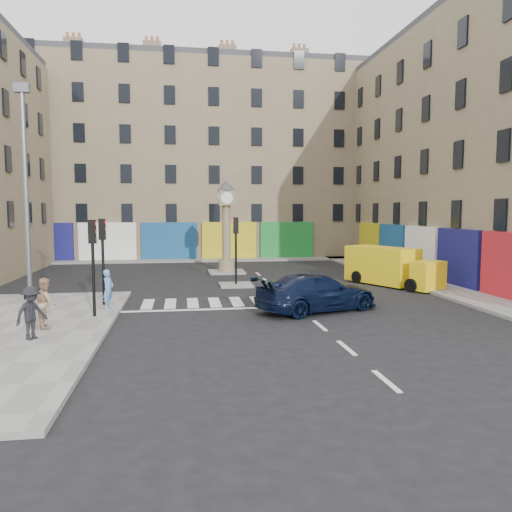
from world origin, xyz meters
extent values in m
plane|color=black|center=(0.00, 0.00, 0.00)|extent=(120.00, 120.00, 0.00)
cube|color=gray|center=(8.70, 10.00, 0.07)|extent=(2.60, 30.00, 0.15)
cube|color=gray|center=(-4.00, 22.20, 0.07)|extent=(32.00, 2.40, 0.15)
cube|color=gray|center=(-2.00, 8.00, 0.06)|extent=(1.80, 1.80, 0.12)
cube|color=gray|center=(-2.00, 14.00, 0.06)|extent=(2.40, 2.40, 0.12)
cube|color=#8E7A5D|center=(15.00, 10.00, 8.00)|extent=(10.00, 30.00, 16.00)
cube|color=#817056|center=(-4.00, 28.00, 8.50)|extent=(32.00, 10.00, 17.00)
cylinder|color=black|center=(-8.30, 0.20, 1.55)|extent=(0.12, 0.12, 2.80)
cube|color=black|center=(-8.30, 0.20, 3.40)|extent=(0.28, 0.22, 0.90)
cylinder|color=black|center=(-8.30, 2.60, 1.55)|extent=(0.12, 0.12, 2.80)
cube|color=black|center=(-8.30, 2.60, 3.40)|extent=(0.28, 0.22, 0.90)
cylinder|color=black|center=(-2.00, 8.00, 1.52)|extent=(0.12, 0.12, 2.80)
cube|color=black|center=(-2.00, 8.00, 3.37)|extent=(0.28, 0.22, 0.90)
cylinder|color=#595B60|center=(-10.20, -1.20, 4.15)|extent=(0.16, 0.16, 8.00)
cube|color=#595B60|center=(-10.20, -1.20, 8.30)|extent=(0.50, 0.25, 0.30)
cylinder|color=#8E7A5D|center=(-2.00, 14.00, 0.52)|extent=(1.10, 1.10, 0.80)
cylinder|color=#8E7A5D|center=(-2.00, 14.00, 2.72)|extent=(0.56, 0.56, 3.60)
cube|color=#8E7A5D|center=(-2.00, 14.00, 5.02)|extent=(1.00, 1.00, 1.00)
cylinder|color=white|center=(-2.00, 13.48, 5.02)|extent=(0.80, 0.06, 0.80)
cone|color=#333338|center=(-2.00, 14.00, 5.87)|extent=(1.20, 1.20, 0.70)
imported|color=black|center=(0.60, 0.62, 0.78)|extent=(5.79, 3.95, 1.56)
cube|color=yellow|center=(6.30, 7.52, 1.10)|extent=(3.37, 4.58, 2.03)
cube|color=yellow|center=(7.62, 4.64, 0.84)|extent=(1.96, 1.66, 1.50)
cube|color=black|center=(7.64, 4.60, 1.19)|extent=(1.69, 1.35, 0.62)
cylinder|color=black|center=(6.68, 4.59, 0.35)|extent=(0.49, 0.73, 0.71)
cylinder|color=black|center=(8.28, 5.32, 0.35)|extent=(0.49, 0.73, 0.71)
cylinder|color=black|center=(5.06, 8.11, 0.35)|extent=(0.49, 0.73, 0.71)
cylinder|color=black|center=(6.66, 8.85, 0.35)|extent=(0.49, 0.73, 0.71)
imported|color=#6292E0|center=(-8.00, 1.79, 0.95)|extent=(0.58, 0.69, 1.61)
imported|color=tan|center=(-9.65, -1.43, 1.02)|extent=(0.91, 1.02, 1.73)
imported|color=black|center=(-9.65, -3.07, 0.99)|extent=(1.16, 1.24, 1.68)
camera|label=1|loc=(-4.93, -19.35, 4.20)|focal=35.00mm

